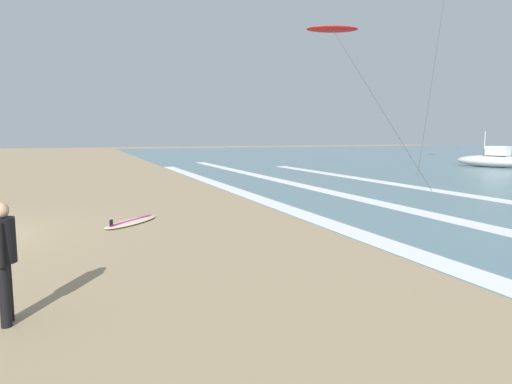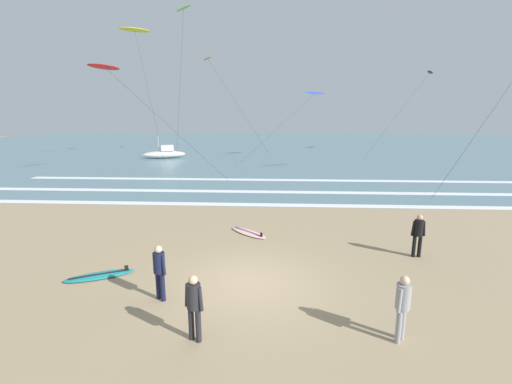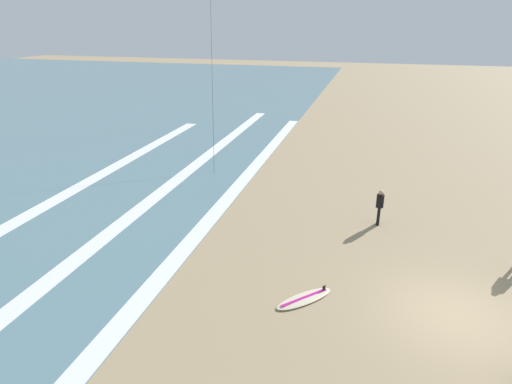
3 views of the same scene
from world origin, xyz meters
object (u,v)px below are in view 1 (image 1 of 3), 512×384
object	(u,v)px
surfboard_right_spare	(131,222)
offshore_boat	(492,160)
surfer_left_far	(3,252)
kite_red_mid_center	(333,30)

from	to	relation	value
surfboard_right_spare	offshore_boat	xyz separation A→B (m)	(-12.60, 27.82, 0.51)
surfer_left_far	surfboard_right_spare	bearing A→B (deg)	160.63
offshore_boat	surfer_left_far	bearing A→B (deg)	-57.79
kite_red_mid_center	offshore_boat	bearing A→B (deg)	90.92
kite_red_mid_center	offshore_boat	distance (m)	16.45
surfer_left_far	kite_red_mid_center	world-z (taller)	kite_red_mid_center
surfer_left_far	surfboard_right_spare	distance (m)	6.77
surfboard_right_spare	offshore_boat	world-z (taller)	offshore_boat
surfer_left_far	kite_red_mid_center	distance (m)	25.74
offshore_boat	kite_red_mid_center	bearing A→B (deg)	-89.08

